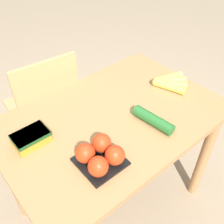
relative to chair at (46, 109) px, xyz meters
name	(u,v)px	position (x,y,z in m)	size (l,w,h in m)	color
ground_plane	(112,200)	(0.08, -0.59, -0.48)	(12.00, 12.00, 0.00)	gray
dining_table	(112,136)	(0.08, -0.59, 0.15)	(1.08, 0.72, 0.77)	#9E7044
chair	(46,109)	(0.00, 0.00, 0.00)	(0.45, 0.44, 0.90)	tan
banana_bunch	(169,82)	(0.49, -0.59, 0.31)	(0.19, 0.19, 0.04)	brown
tomato_pack	(100,155)	(-0.13, -0.76, 0.33)	(0.18, 0.18, 0.09)	black
carrot_bag	(31,137)	(-0.29, -0.49, 0.32)	(0.15, 0.10, 0.05)	orange
cucumber_near	(153,120)	(0.20, -0.75, 0.32)	(0.08, 0.21, 0.05)	#236028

